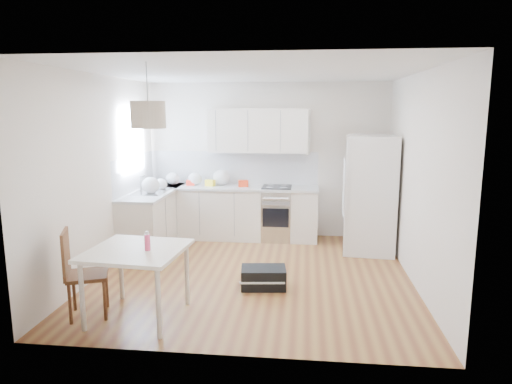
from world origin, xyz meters
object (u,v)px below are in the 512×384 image
refrigerator (371,194)px  dining_chair (88,273)px  gym_bag (263,278)px  dining_table (137,256)px

refrigerator → dining_chair: bearing=-135.6°
refrigerator → gym_bag: bearing=-126.2°
dining_table → gym_bag: (1.27, 0.98, -0.56)m
dining_table → dining_chair: 0.59m
refrigerator → dining_chair: 4.38m
dining_chair → dining_table: bearing=-18.7°
refrigerator → dining_chair: refrigerator is taller
dining_table → dining_chair: (-0.55, -0.02, -0.20)m
refrigerator → gym_bag: 2.48m
gym_bag → refrigerator: bearing=42.4°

